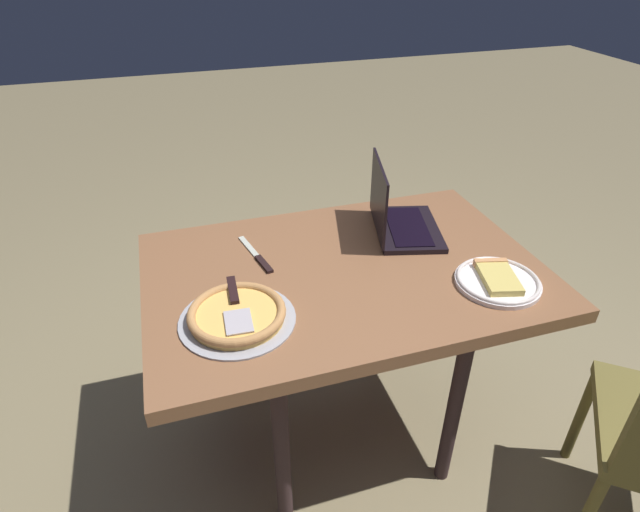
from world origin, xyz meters
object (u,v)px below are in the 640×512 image
at_px(pizza_plate, 498,280).
at_px(table_knife, 258,257).
at_px(laptop, 397,217).
at_px(dining_table, 344,288).
at_px(pizza_tray, 237,315).

relative_size(pizza_plate, table_knife, 1.03).
relative_size(laptop, table_knife, 1.46).
bearing_deg(dining_table, pizza_plate, -27.50).
bearing_deg(laptop, table_knife, -176.81).
bearing_deg(laptop, dining_table, -146.61).
height_order(dining_table, pizza_tray, pizza_tray).
bearing_deg(dining_table, pizza_tray, -157.50).
xyz_separation_m(pizza_plate, pizza_tray, (-0.76, 0.06, 0.01)).
xyz_separation_m(laptop, pizza_tray, (-0.60, -0.31, -0.04)).
relative_size(dining_table, laptop, 3.44).
distance_m(dining_table, laptop, 0.32).
bearing_deg(pizza_plate, pizza_tray, 175.34).
bearing_deg(pizza_tray, laptop, 27.21).
relative_size(pizza_plate, pizza_tray, 0.79).
xyz_separation_m(dining_table, pizza_plate, (0.40, -0.21, 0.09)).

